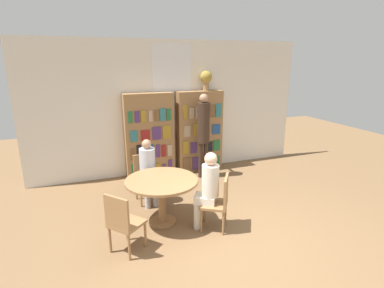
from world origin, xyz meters
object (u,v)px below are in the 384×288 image
at_px(bookshelf_left, 149,136).
at_px(chair_far_side, 219,200).
at_px(reading_table, 162,187).
at_px(seated_reader_right, 208,186).
at_px(chair_left_side, 146,176).
at_px(seated_reader_left, 148,168).
at_px(chair_near_camera, 123,221).
at_px(flower_vase, 206,78).
at_px(librarian_standing, 203,128).
at_px(bookshelf_right, 199,131).

relative_size(bookshelf_left, chair_far_side, 2.14).
relative_size(bookshelf_left, reading_table, 1.64).
bearing_deg(seated_reader_right, chair_left_side, 59.84).
distance_m(bookshelf_left, chair_left_side, 1.33).
xyz_separation_m(chair_left_side, seated_reader_left, (0.01, -0.18, 0.21)).
bearing_deg(chair_near_camera, flower_vase, 99.01).
height_order(chair_left_side, chair_far_side, same).
distance_m(reading_table, chair_near_camera, 0.92).
bearing_deg(librarian_standing, seated_reader_right, -110.93).
bearing_deg(chair_far_side, flower_vase, 13.41).
bearing_deg(librarian_standing, bookshelf_left, 155.35).
bearing_deg(librarian_standing, seated_reader_left, -148.70).
relative_size(seated_reader_left, seated_reader_right, 0.98).
relative_size(bookshelf_left, chair_left_side, 2.14).
bearing_deg(seated_reader_right, chair_far_side, -90.00).
bearing_deg(seated_reader_left, bookshelf_right, -142.17).
bearing_deg(chair_near_camera, seated_reader_right, 58.50).
bearing_deg(bookshelf_left, reading_table, -97.94).
relative_size(bookshelf_left, seated_reader_right, 1.51).
bearing_deg(chair_left_side, reading_table, 90.00).
distance_m(bookshelf_left, bookshelf_right, 1.20).
distance_m(flower_vase, librarian_standing, 1.17).
height_order(seated_reader_left, seated_reader_right, seated_reader_right).
distance_m(flower_vase, reading_table, 3.09).
bearing_deg(flower_vase, seated_reader_right, -112.35).
xyz_separation_m(flower_vase, chair_far_side, (-0.88, -2.60, -1.68)).
distance_m(bookshelf_right, chair_near_camera, 3.50).
bearing_deg(chair_near_camera, librarian_standing, 96.50).
relative_size(reading_table, chair_left_side, 1.31).
height_order(bookshelf_right, seated_reader_left, bookshelf_right).
distance_m(bookshelf_left, seated_reader_right, 2.53).
height_order(seated_reader_left, librarian_standing, librarian_standing).
relative_size(bookshelf_left, chair_near_camera, 2.14).
bearing_deg(seated_reader_left, chair_far_side, 120.15).
distance_m(flower_vase, seated_reader_right, 3.07).
height_order(reading_table, chair_near_camera, chair_near_camera).
relative_size(flower_vase, seated_reader_left, 0.37).
bearing_deg(flower_vase, seated_reader_left, -140.97).
relative_size(bookshelf_right, seated_reader_right, 1.51).
bearing_deg(seated_reader_left, chair_near_camera, 59.85).
bearing_deg(chair_left_side, chair_near_camera, 63.00).
xyz_separation_m(flower_vase, seated_reader_left, (-1.70, -1.38, -1.47)).
xyz_separation_m(bookshelf_left, chair_far_side, (0.48, -2.59, -0.45)).
height_order(chair_near_camera, seated_reader_right, seated_reader_right).
bearing_deg(bookshelf_right, chair_near_camera, -129.11).
bearing_deg(seated_reader_right, reading_table, 90.00).
height_order(reading_table, seated_reader_left, seated_reader_left).
bearing_deg(seated_reader_right, chair_near_camera, 130.50).
height_order(reading_table, chair_left_side, chair_left_side).
relative_size(chair_left_side, seated_reader_left, 0.72).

